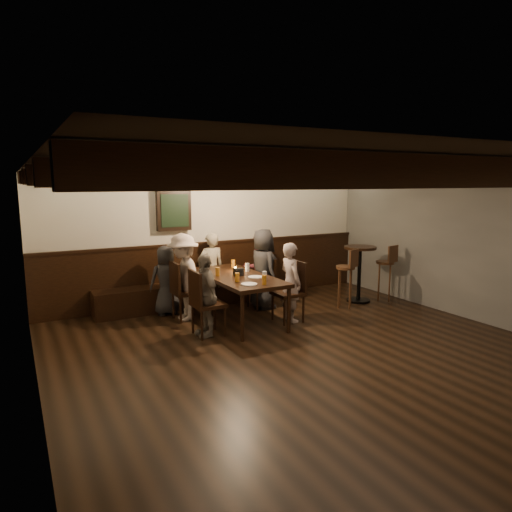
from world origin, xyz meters
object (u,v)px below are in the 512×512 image
person_right_near (263,269)px  high_top_table (360,265)px  dining_table (237,279)px  chair_left_near (186,302)px  chair_right_far (289,303)px  person_right_far (291,282)px  person_bench_right (258,268)px  person_left_far (205,295)px  chair_right_near (262,293)px  chair_left_far (207,315)px  person_left_near (184,277)px  bar_stool_right (385,280)px  person_bench_left (166,280)px  person_bench_centre (211,269)px  bar_stool_left (345,286)px

person_right_near → high_top_table: bearing=-105.8°
dining_table → chair_left_near: chair_left_near is taller
chair_right_far → person_right_far: bearing=-90.0°
person_bench_right → person_left_far: 2.13m
chair_right_near → person_left_far: (-1.46, -0.92, 0.34)m
chair_left_far → chair_right_near: size_ratio=1.09×
chair_right_far → person_right_far: size_ratio=0.76×
chair_right_far → person_left_near: person_left_near is taller
chair_right_near → person_bench_right: size_ratio=0.70×
person_bench_right → bar_stool_right: size_ratio=1.21×
chair_right_far → person_right_near: (0.02, 0.90, 0.42)m
dining_table → person_bench_left: 1.28m
high_top_table → chair_left_near: bearing=171.8°
person_left_near → person_bench_right: bearing=105.3°
bar_stool_right → chair_left_near: bearing=157.8°
person_bench_centre → bar_stool_left: person_bench_centre is taller
person_left_far → bar_stool_right: person_left_far is taller
chair_right_near → person_right_far: (0.04, -0.90, 0.37)m
person_bench_right → person_right_far: 1.36m
person_left_near → person_left_far: bearing=-0.0°
chair_left_near → person_right_near: person_right_near is taller
chair_right_far → person_right_near: 0.99m
person_bench_right → bar_stool_left: 1.66m
chair_right_far → person_bench_right: person_bench_right is taller
person_bench_centre → person_left_near: person_left_near is taller
person_right_far → chair_right_far: bearing=90.0°
chair_right_near → person_bench_centre: size_ratio=0.67×
chair_left_far → person_right_near: size_ratio=0.69×
chair_left_far → bar_stool_left: (2.77, 0.22, 0.10)m
person_bench_left → bar_stool_left: size_ratio=1.11×
person_left_far → person_bench_left: bearing=-173.7°
person_left_far → high_top_table: person_left_far is taller
person_bench_right → chair_left_far: bearing=39.8°
person_bench_right → person_right_near: size_ratio=0.91×
person_right_far → high_top_table: 1.85m
bar_stool_right → high_top_table: bearing=150.0°
person_left_near → person_right_near: size_ratio=1.00×
chair_left_near → person_bench_right: bearing=105.5°
high_top_table → bar_stool_right: (0.50, -0.16, -0.30)m
chair_left_far → chair_right_far: size_ratio=1.00×
dining_table → bar_stool_right: bearing=-4.2°
chair_left_near → bar_stool_left: 2.87m
dining_table → person_right_far: bearing=-31.0°
chair_left_near → chair_right_far: bearing=58.0°
chair_left_near → person_bench_centre: (0.71, 0.61, 0.38)m
person_left_far → person_right_near: 1.75m
chair_left_near → person_right_far: 1.76m
chair_right_far → dining_table: bearing=58.0°
chair_left_far → bar_stool_left: bar_stool_left is taller
chair_left_far → person_right_far: 1.51m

